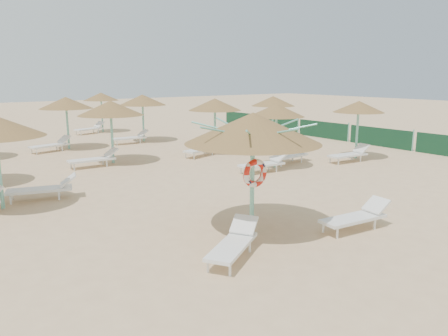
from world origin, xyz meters
TOP-DOWN VIEW (x-y plane):
  - ground at (0.00, 0.00)m, footprint 120.00×120.00m
  - main_palapa at (0.02, 0.00)m, footprint 3.26×3.26m
  - lounger_main_a at (-1.32, -1.02)m, footprint 1.88×1.48m
  - lounger_main_b at (2.20, -1.47)m, footprint 1.97×0.77m
  - palapa_field at (0.96, 10.88)m, footprint 20.61×18.46m
  - windbreak_fence at (14.00, 9.96)m, footprint 0.08×19.84m

SIDE VIEW (x-z plane):
  - ground at x=0.00m, z-range 0.00..0.00m
  - lounger_main_a at x=-1.32m, z-range -0.02..0.66m
  - lounger_main_b at x=2.20m, z-range -0.02..0.68m
  - windbreak_fence at x=14.00m, z-range -0.05..1.05m
  - palapa_field at x=0.96m, z-range 0.95..3.66m
  - main_palapa at x=0.02m, z-range 1.08..4.00m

